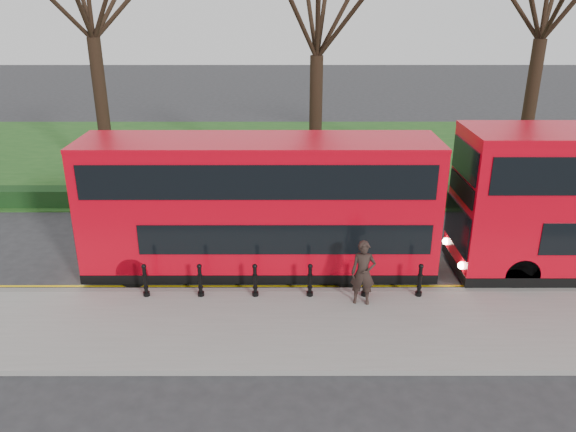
{
  "coord_description": "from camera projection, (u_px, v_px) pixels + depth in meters",
  "views": [
    {
      "loc": [
        0.67,
        -16.22,
        8.6
      ],
      "look_at": [
        0.69,
        0.5,
        2.0
      ],
      "focal_mm": 35.0,
      "sensor_mm": 36.0,
      "label": 1
    }
  ],
  "objects": [
    {
      "name": "tree_mid",
      "position": [
        318.0,
        9.0,
        24.6
      ],
      "size": [
        7.05,
        7.05,
        11.02
      ],
      "color": "black",
      "rests_on": "ground"
    },
    {
      "name": "bollard_row",
      "position": [
        283.0,
        281.0,
        16.75
      ],
      "size": [
        8.36,
        0.15,
        1.0
      ],
      "color": "black",
      "rests_on": "pavement"
    },
    {
      "name": "ground",
      "position": [
        267.0,
        279.0,
        18.24
      ],
      "size": [
        120.0,
        120.0,
        0.0
      ],
      "primitive_type": "plane",
      "color": "#28282B",
      "rests_on": "ground"
    },
    {
      "name": "pavement",
      "position": [
        263.0,
        328.0,
        15.42
      ],
      "size": [
        60.0,
        4.0,
        0.15
      ],
      "primitive_type": "cube",
      "color": "gray",
      "rests_on": "ground"
    },
    {
      "name": "grass_verge",
      "position": [
        276.0,
        155.0,
        32.18
      ],
      "size": [
        60.0,
        18.0,
        0.06
      ],
      "primitive_type": "cube",
      "color": "#1C4B19",
      "rests_on": "ground"
    },
    {
      "name": "yellow_line_outer",
      "position": [
        266.0,
        289.0,
        17.59
      ],
      "size": [
        60.0,
        0.1,
        0.01
      ],
      "primitive_type": "cube",
      "color": "yellow",
      "rests_on": "ground"
    },
    {
      "name": "kerb",
      "position": [
        266.0,
        292.0,
        17.28
      ],
      "size": [
        60.0,
        0.25,
        0.16
      ],
      "primitive_type": "cube",
      "color": "slate",
      "rests_on": "ground"
    },
    {
      "name": "pedestrian",
      "position": [
        363.0,
        273.0,
        16.19
      ],
      "size": [
        0.77,
        0.56,
        1.95
      ],
      "primitive_type": "imported",
      "rotation": [
        0.0,
        0.0,
        -0.13
      ],
      "color": "black",
      "rests_on": "pavement"
    },
    {
      "name": "yellow_line_inner",
      "position": [
        266.0,
        286.0,
        17.77
      ],
      "size": [
        60.0,
        0.1,
        0.01
      ],
      "primitive_type": "cube",
      "color": "yellow",
      "rests_on": "ground"
    },
    {
      "name": "bus_lead",
      "position": [
        260.0,
        207.0,
        17.99
      ],
      "size": [
        11.22,
        2.58,
        4.47
      ],
      "color": "red",
      "rests_on": "ground"
    },
    {
      "name": "hedge",
      "position": [
        272.0,
        197.0,
        24.42
      ],
      "size": [
        60.0,
        0.9,
        0.8
      ],
      "primitive_type": "cube",
      "color": "black",
      "rests_on": "ground"
    }
  ]
}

